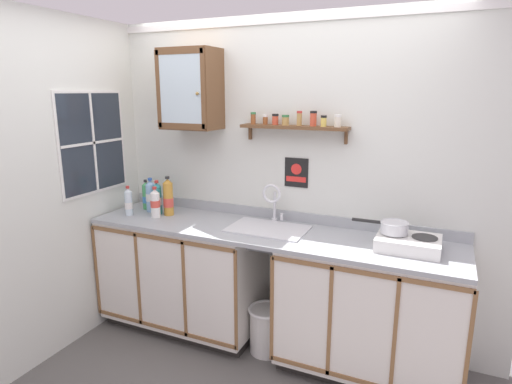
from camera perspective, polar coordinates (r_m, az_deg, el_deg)
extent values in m
plane|color=#565451|center=(3.37, -0.61, -21.80)|extent=(5.80, 5.80, 0.00)
cube|color=silver|center=(3.37, 3.49, 1.38)|extent=(3.40, 0.05, 2.49)
cube|color=white|center=(3.30, 3.59, 22.01)|extent=(3.40, 0.02, 0.05)
cube|color=silver|center=(3.46, -25.13, 0.44)|extent=(0.05, 3.36, 2.49)
cube|color=black|center=(3.87, -9.16, -16.29)|extent=(1.26, 0.55, 0.08)
cube|color=silver|center=(3.64, -9.69, -10.22)|extent=(1.29, 0.61, 0.83)
cube|color=brown|center=(3.27, -12.98, -6.04)|extent=(1.29, 0.01, 0.03)
cube|color=brown|center=(3.59, -12.33, -17.34)|extent=(1.29, 0.01, 0.03)
cube|color=brown|center=(3.81, -20.56, -9.82)|extent=(0.02, 0.01, 0.77)
cube|color=brown|center=(3.54, -15.49, -11.26)|extent=(0.02, 0.01, 0.77)
cube|color=brown|center=(3.30, -9.57, -12.82)|extent=(0.02, 0.01, 0.77)
cube|color=brown|center=(3.10, -2.72, -14.42)|extent=(0.02, 0.01, 0.77)
cube|color=black|center=(3.39, 14.55, -21.25)|extent=(1.18, 0.55, 0.08)
cube|color=silver|center=(3.13, 14.96, -14.62)|extent=(1.20, 0.61, 0.83)
cube|color=brown|center=(2.69, 14.32, -10.46)|extent=(1.20, 0.01, 0.03)
cube|color=brown|center=(3.06, 13.45, -23.32)|extent=(1.20, 0.01, 0.03)
cube|color=brown|center=(3.00, 2.12, -15.43)|extent=(0.02, 0.01, 0.77)
cube|color=brown|center=(2.90, 9.80, -16.79)|extent=(0.02, 0.01, 0.77)
cube|color=brown|center=(2.84, 18.03, -17.92)|extent=(0.02, 0.01, 0.77)
cube|color=brown|center=(2.85, 26.50, -18.71)|extent=(0.02, 0.01, 0.77)
cube|color=#9EA3A8|center=(3.15, 1.26, -5.38)|extent=(2.76, 0.64, 0.03)
cube|color=#9EA3A8|center=(3.40, 3.21, -3.03)|extent=(2.76, 0.02, 0.08)
cube|color=silver|center=(3.16, 1.58, -4.94)|extent=(0.58, 0.38, 0.01)
cube|color=slate|center=(3.20, 1.57, -6.95)|extent=(0.49, 0.31, 0.01)
cube|color=slate|center=(3.32, 2.62, -5.23)|extent=(0.49, 0.01, 0.12)
cube|color=slate|center=(3.05, 0.43, -6.94)|extent=(0.49, 0.01, 0.12)
cylinder|color=#4C4C51|center=(3.20, 1.57, -6.98)|extent=(0.04, 0.04, 0.01)
cylinder|color=silver|center=(3.35, 2.49, -3.74)|extent=(0.05, 0.05, 0.02)
cylinder|color=silver|center=(3.32, 2.51, -1.77)|extent=(0.02, 0.02, 0.22)
torus|color=silver|center=(3.24, 2.10, -0.20)|extent=(0.15, 0.02, 0.15)
cylinder|color=silver|center=(3.32, 3.45, -3.32)|extent=(0.02, 0.02, 0.05)
cube|color=silver|center=(2.93, 19.66, -6.46)|extent=(0.39, 0.31, 0.08)
cylinder|color=#2D2D2D|center=(2.95, 17.93, -5.29)|extent=(0.16, 0.16, 0.01)
cylinder|color=#2D2D2D|center=(2.94, 21.61, -5.66)|extent=(0.16, 0.16, 0.01)
cylinder|color=black|center=(2.81, 17.47, -7.17)|extent=(0.03, 0.02, 0.03)
cylinder|color=black|center=(2.80, 21.35, -7.57)|extent=(0.03, 0.02, 0.03)
cylinder|color=silver|center=(2.94, 17.99, -4.57)|extent=(0.18, 0.18, 0.07)
torus|color=silver|center=(2.93, 18.04, -3.89)|extent=(0.18, 0.18, 0.01)
cylinder|color=black|center=(2.95, 14.51, -3.74)|extent=(0.19, 0.02, 0.02)
cylinder|color=silver|center=(3.66, -16.65, -1.46)|extent=(0.06, 0.06, 0.20)
cone|color=silver|center=(3.63, -16.77, 0.25)|extent=(0.06, 0.06, 0.03)
cylinder|color=red|center=(3.63, -16.79, 0.63)|extent=(0.03, 0.03, 0.02)
cylinder|color=white|center=(3.66, -16.63, -1.71)|extent=(0.06, 0.06, 0.05)
cylinder|color=gold|center=(3.57, -11.63, -0.94)|extent=(0.08, 0.08, 0.27)
cone|color=gold|center=(3.53, -11.75, 1.45)|extent=(0.08, 0.08, 0.04)
cylinder|color=#262626|center=(3.53, -11.77, 1.90)|extent=(0.04, 0.04, 0.02)
cylinder|color=#D84C3F|center=(3.57, -11.61, -1.35)|extent=(0.08, 0.08, 0.08)
cylinder|color=teal|center=(3.63, -13.04, -1.08)|extent=(0.07, 0.07, 0.23)
cone|color=teal|center=(3.60, -13.15, 0.95)|extent=(0.07, 0.07, 0.03)
cylinder|color=red|center=(3.59, -13.17, 1.37)|extent=(0.03, 0.03, 0.02)
cylinder|color=white|center=(3.63, -13.03, -1.17)|extent=(0.07, 0.07, 0.06)
cylinder|color=#8CB7E0|center=(3.71, -13.85, -0.78)|extent=(0.08, 0.08, 0.23)
cone|color=#8CB7E0|center=(3.68, -13.97, 1.24)|extent=(0.08, 0.08, 0.04)
cylinder|color=#2D59B2|center=(3.68, -13.99, 1.67)|extent=(0.04, 0.04, 0.02)
cylinder|color=white|center=(3.71, -13.86, -0.66)|extent=(0.08, 0.08, 0.06)
cylinder|color=white|center=(3.53, -13.29, -1.74)|extent=(0.07, 0.07, 0.20)
cone|color=white|center=(3.50, -13.39, 0.10)|extent=(0.07, 0.07, 0.03)
cylinder|color=red|center=(3.50, -13.42, 0.52)|extent=(0.03, 0.03, 0.02)
cylinder|color=#D84C3F|center=(3.53, -13.31, -1.52)|extent=(0.08, 0.08, 0.06)
cylinder|color=#4CB266|center=(3.81, -14.45, -0.65)|extent=(0.06, 0.06, 0.21)
cone|color=#4CB266|center=(3.78, -14.55, 1.08)|extent=(0.06, 0.06, 0.03)
cylinder|color=#262626|center=(3.77, -14.57, 1.44)|extent=(0.03, 0.03, 0.02)
cylinder|color=#3F8CCC|center=(3.81, -14.43, -0.96)|extent=(0.06, 0.06, 0.06)
cube|color=brown|center=(3.46, -8.67, 13.40)|extent=(0.44, 0.28, 0.61)
cube|color=silver|center=(3.34, -10.08, 13.36)|extent=(0.36, 0.01, 0.50)
cube|color=brown|center=(3.45, -12.91, 13.22)|extent=(0.04, 0.01, 0.58)
cube|color=brown|center=(3.23, -7.07, 13.46)|extent=(0.04, 0.01, 0.58)
cube|color=brown|center=(3.35, -10.29, 18.09)|extent=(0.42, 0.01, 0.05)
cube|color=brown|center=(3.35, -9.89, 8.62)|extent=(0.42, 0.01, 0.05)
sphere|color=olive|center=(3.24, -7.87, 12.89)|extent=(0.02, 0.02, 0.02)
cube|color=brown|center=(3.17, 5.06, 8.63)|extent=(0.81, 0.14, 0.02)
cube|color=brown|center=(3.37, -0.76, 7.90)|extent=(0.02, 0.03, 0.10)
cube|color=brown|center=(3.13, 11.94, 7.19)|extent=(0.02, 0.03, 0.10)
cylinder|color=brown|center=(3.28, -0.37, 9.70)|extent=(0.04, 0.04, 0.07)
cylinder|color=#33723F|center=(3.28, -0.37, 10.49)|extent=(0.04, 0.04, 0.02)
cylinder|color=brown|center=(3.26, 1.25, 9.51)|extent=(0.04, 0.04, 0.06)
cylinder|color=white|center=(3.26, 1.26, 10.15)|extent=(0.04, 0.04, 0.02)
cylinder|color=#CC4C33|center=(3.23, 2.59, 9.53)|extent=(0.05, 0.05, 0.06)
cylinder|color=black|center=(3.23, 2.60, 10.25)|extent=(0.05, 0.05, 0.02)
cylinder|color=tan|center=(3.18, 3.95, 9.41)|extent=(0.05, 0.05, 0.06)
cylinder|color=#33723F|center=(3.17, 3.96, 10.09)|extent=(0.05, 0.05, 0.02)
cylinder|color=tan|center=(3.15, 5.81, 9.62)|extent=(0.04, 0.04, 0.09)
cylinder|color=red|center=(3.15, 5.83, 10.58)|extent=(0.04, 0.04, 0.02)
cylinder|color=#CC4C33|center=(3.13, 7.66, 9.56)|extent=(0.05, 0.05, 0.09)
cylinder|color=black|center=(3.12, 7.69, 10.54)|extent=(0.05, 0.05, 0.02)
cylinder|color=#E0C659|center=(3.09, 9.02, 9.20)|extent=(0.04, 0.04, 0.06)
cylinder|color=black|center=(3.09, 9.04, 9.92)|extent=(0.04, 0.04, 0.02)
cylinder|color=silver|center=(3.07, 10.86, 9.17)|extent=(0.05, 0.05, 0.07)
cylinder|color=white|center=(3.07, 10.89, 9.96)|extent=(0.05, 0.05, 0.02)
cube|color=black|center=(3.28, 5.42, 2.59)|extent=(0.19, 0.01, 0.22)
cube|color=red|center=(3.29, 5.37, 1.71)|extent=(0.16, 0.00, 0.04)
cylinder|color=red|center=(3.27, 5.40, 3.06)|extent=(0.08, 0.00, 0.08)
cube|color=#262D38|center=(3.62, -20.92, 6.17)|extent=(0.01, 0.64, 0.76)
cube|color=white|center=(3.63, -21.03, 6.17)|extent=(0.02, 0.68, 0.81)
cube|color=white|center=(3.62, -20.85, 6.17)|extent=(0.01, 0.02, 0.76)
cube|color=white|center=(3.62, -20.85, 6.17)|extent=(0.01, 0.64, 0.02)
cylinder|color=silver|center=(3.40, 1.43, -17.99)|extent=(0.26, 0.26, 0.35)
torus|color=white|center=(3.31, 1.45, -15.43)|extent=(0.29, 0.29, 0.03)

